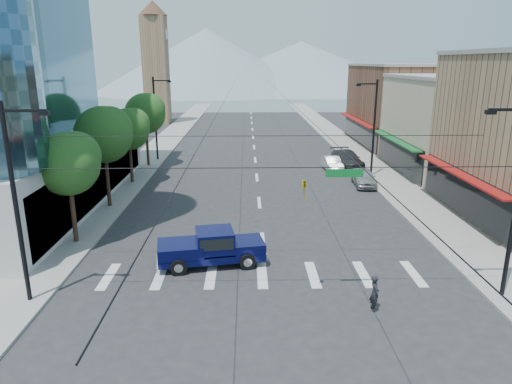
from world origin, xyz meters
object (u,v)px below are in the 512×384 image
pickup_truck (211,247)px  parked_car_far (347,159)px  parked_car_near (364,177)px  parked_car_mid (332,164)px  pedestrian (375,293)px

pickup_truck → parked_car_far: (12.29, 23.32, -0.16)m
parked_car_near → parked_car_far: (0.08, 7.34, 0.09)m
parked_car_mid → parked_car_far: size_ratio=0.72×
pedestrian → parked_car_far: size_ratio=0.28×
parked_car_near → parked_car_mid: (-1.72, 5.86, -0.06)m
pickup_truck → parked_car_mid: bearing=54.5°
parked_car_near → parked_car_mid: bearing=109.9°
pedestrian → parked_car_far: bearing=-13.8°
pedestrian → parked_car_near: bearing=-16.9°
parked_car_near → parked_car_mid: parked_car_near is taller
pickup_truck → parked_car_near: 20.11m
parked_car_mid → parked_car_near: bearing=-77.1°
pickup_truck → parked_car_mid: (10.49, 21.84, -0.31)m
pickup_truck → parked_car_mid: pickup_truck is taller
pickup_truck → parked_car_mid: size_ratio=1.42×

